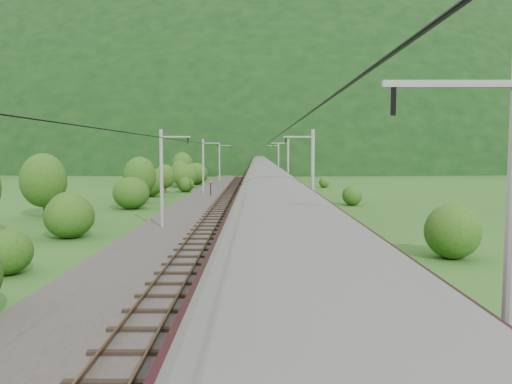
{
  "coord_description": "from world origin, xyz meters",
  "views": [
    {
      "loc": [
        1.6,
        -40.83,
        6.53
      ],
      "look_at": [
        1.55,
        7.05,
        2.6
      ],
      "focal_mm": 35.0,
      "sensor_mm": 36.0,
      "label": 1
    }
  ],
  "objects": [
    {
      "name": "vegetation_left",
      "position": [
        -14.04,
        18.58,
        2.63
      ],
      "size": [
        13.82,
        150.58,
        6.75
      ],
      "color": "#1E4712",
      "rests_on": "ground"
    },
    {
      "name": "mountain_main",
      "position": [
        0.0,
        260.0,
        0.0
      ],
      "size": [
        504.0,
        360.0,
        244.0
      ],
      "primitive_type": "ellipsoid",
      "color": "black",
      "rests_on": "ground"
    },
    {
      "name": "signal",
      "position": [
        -4.89,
        29.48,
        1.5
      ],
      "size": [
        0.23,
        0.23,
        2.04
      ],
      "color": "black",
      "rests_on": "railbed"
    },
    {
      "name": "mountain_ridge",
      "position": [
        -120.0,
        300.0,
        0.0
      ],
      "size": [
        336.0,
        280.0,
        132.0
      ],
      "primitive_type": "ellipsoid",
      "color": "black",
      "rests_on": "ground"
    },
    {
      "name": "track_right",
      "position": [
        2.4,
        10.0,
        0.37
      ],
      "size": [
        2.4,
        220.0,
        0.27
      ],
      "color": "brown",
      "rests_on": "railbed"
    },
    {
      "name": "track_left",
      "position": [
        -2.4,
        10.0,
        0.37
      ],
      "size": [
        2.4,
        220.0,
        0.27
      ],
      "color": "brown",
      "rests_on": "railbed"
    },
    {
      "name": "catenary_left",
      "position": [
        -6.12,
        32.0,
        4.5
      ],
      "size": [
        2.54,
        192.28,
        8.0
      ],
      "color": "gray",
      "rests_on": "railbed"
    },
    {
      "name": "railbed",
      "position": [
        0.0,
        10.0,
        0.15
      ],
      "size": [
        14.0,
        220.0,
        0.3
      ],
      "primitive_type": "cube",
      "color": "#38332D",
      "rests_on": "ground"
    },
    {
      "name": "hazard_post_near",
      "position": [
        -0.74,
        44.14,
        0.98
      ],
      "size": [
        0.15,
        0.15,
        1.37
      ],
      "primitive_type": "cylinder",
      "color": "red",
      "rests_on": "railbed"
    },
    {
      "name": "hazard_post_far",
      "position": [
        0.66,
        37.09,
        1.1
      ],
      "size": [
        0.17,
        0.17,
        1.6
      ],
      "primitive_type": "cylinder",
      "color": "red",
      "rests_on": "railbed"
    },
    {
      "name": "catenary_right",
      "position": [
        6.12,
        32.0,
        4.5
      ],
      "size": [
        2.54,
        192.28,
        8.0
      ],
      "color": "gray",
      "rests_on": "railbed"
    },
    {
      "name": "ground",
      "position": [
        0.0,
        0.0,
        0.0
      ],
      "size": [
        600.0,
        600.0,
        0.0
      ],
      "primitive_type": "plane",
      "color": "#234C17",
      "rests_on": "ground"
    },
    {
      "name": "overhead_wires",
      "position": [
        0.0,
        10.0,
        7.1
      ],
      "size": [
        4.83,
        198.0,
        0.03
      ],
      "color": "black",
      "rests_on": "ground"
    },
    {
      "name": "train",
      "position": [
        2.4,
        45.78,
        3.86
      ],
      "size": [
        3.3,
        182.32,
        5.75
      ],
      "color": "black",
      "rests_on": "ground"
    },
    {
      "name": "vegetation_right",
      "position": [
        13.17,
        -13.62,
        1.38
      ],
      "size": [
        4.09,
        92.11,
        3.02
      ],
      "color": "#1E4712",
      "rests_on": "ground"
    }
  ]
}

